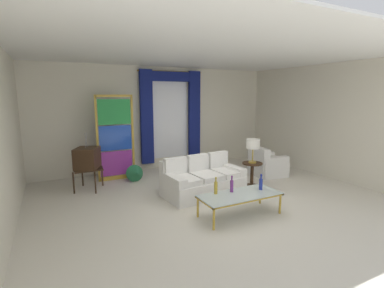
{
  "coord_description": "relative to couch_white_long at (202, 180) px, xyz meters",
  "views": [
    {
      "loc": [
        -2.98,
        -4.95,
        2.2
      ],
      "look_at": [
        -0.0,
        0.9,
        1.05
      ],
      "focal_mm": 26.46,
      "sensor_mm": 36.0,
      "label": 1
    }
  ],
  "objects": [
    {
      "name": "bottle_crystal_tall",
      "position": [
        -0.02,
        -1.19,
        0.23
      ],
      "size": [
        0.06,
        0.06,
        0.31
      ],
      "color": "#753384",
      "rests_on": "coffee_table"
    },
    {
      "name": "vintage_tv",
      "position": [
        -2.24,
        1.42,
        0.42
      ],
      "size": [
        0.71,
        0.75,
        1.35
      ],
      "color": "#382314",
      "rests_on": "ground"
    },
    {
      "name": "armchair_white",
      "position": [
        2.28,
        0.47,
        -0.02
      ],
      "size": [
        0.92,
        0.91,
        0.8
      ],
      "color": "white",
      "rests_on": "ground"
    },
    {
      "name": "ceiling_slab",
      "position": [
        0.02,
        0.41,
        2.72
      ],
      "size": [
        8.0,
        7.6,
        0.04
      ],
      "primitive_type": "cube",
      "color": "white"
    },
    {
      "name": "couch_white_long",
      "position": [
        0.0,
        0.0,
        0.0
      ],
      "size": [
        1.83,
        1.07,
        0.86
      ],
      "color": "white",
      "rests_on": "ground"
    },
    {
      "name": "stained_glass_divider",
      "position": [
        -1.46,
        1.95,
        0.75
      ],
      "size": [
        0.95,
        0.05,
        2.2
      ],
      "color": "gold",
      "rests_on": "ground"
    },
    {
      "name": "coffee_table",
      "position": [
        0.05,
        -1.35,
        0.07
      ],
      "size": [
        1.52,
        0.64,
        0.41
      ],
      "color": "silver",
      "rests_on": "ground"
    },
    {
      "name": "peacock_figurine",
      "position": [
        -1.09,
        1.48,
        -0.08
      ],
      "size": [
        0.44,
        0.6,
        0.5
      ],
      "color": "beige",
      "rests_on": "ground"
    },
    {
      "name": "wall_rear",
      "position": [
        0.02,
        2.67,
        1.2
      ],
      "size": [
        8.0,
        0.12,
        3.0
      ],
      "primitive_type": "cube",
      "color": "silver",
      "rests_on": "ground"
    },
    {
      "name": "ground_plane",
      "position": [
        0.02,
        -0.39,
        -0.3
      ],
      "size": [
        16.0,
        16.0,
        0.0
      ],
      "primitive_type": "plane",
      "color": "silver"
    },
    {
      "name": "wall_right",
      "position": [
        3.68,
        0.21,
        1.2
      ],
      "size": [
        0.12,
        7.0,
        3.0
      ],
      "primitive_type": "cube",
      "color": "silver",
      "rests_on": "ground"
    },
    {
      "name": "round_side_table",
      "position": [
        1.3,
        -0.14,
        0.05
      ],
      "size": [
        0.48,
        0.48,
        0.59
      ],
      "color": "#382314",
      "rests_on": "ground"
    },
    {
      "name": "bottle_amber_squat",
      "position": [
        -0.34,
        -1.14,
        0.23
      ],
      "size": [
        0.06,
        0.06,
        0.32
      ],
      "color": "gold",
      "rests_on": "coffee_table"
    },
    {
      "name": "wall_left",
      "position": [
        -3.64,
        0.21,
        1.2
      ],
      "size": [
        0.12,
        7.0,
        3.0
      ],
      "primitive_type": "cube",
      "color": "silver",
      "rests_on": "ground"
    },
    {
      "name": "bottle_blue_decanter",
      "position": [
        0.55,
        -1.33,
        0.23
      ],
      "size": [
        0.07,
        0.07,
        0.31
      ],
      "color": "navy",
      "rests_on": "coffee_table"
    },
    {
      "name": "table_lamp_brass",
      "position": [
        1.3,
        -0.14,
        0.72
      ],
      "size": [
        0.32,
        0.32,
        0.57
      ],
      "color": "#B29338",
      "rests_on": "round_side_table"
    },
    {
      "name": "curtained_window",
      "position": [
        0.33,
        2.5,
        1.44
      ],
      "size": [
        2.0,
        0.17,
        2.7
      ],
      "color": "white",
      "rests_on": "ground"
    }
  ]
}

